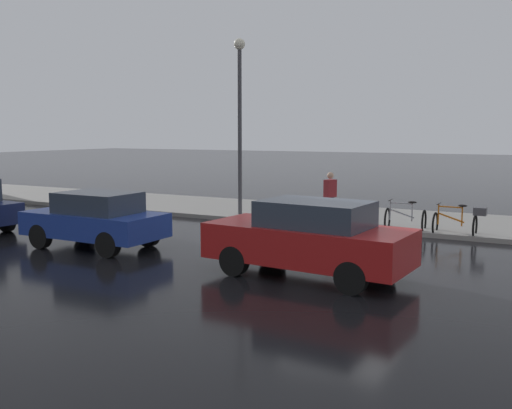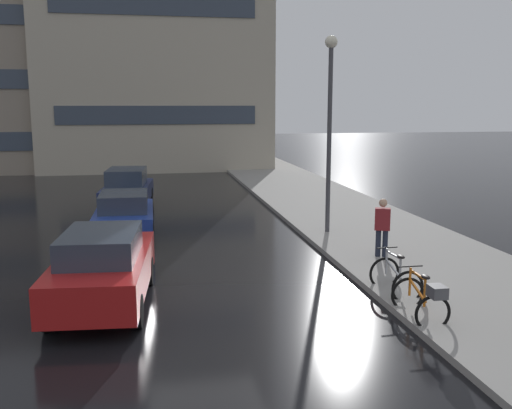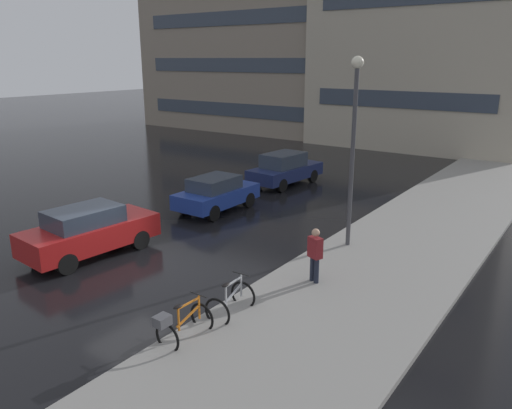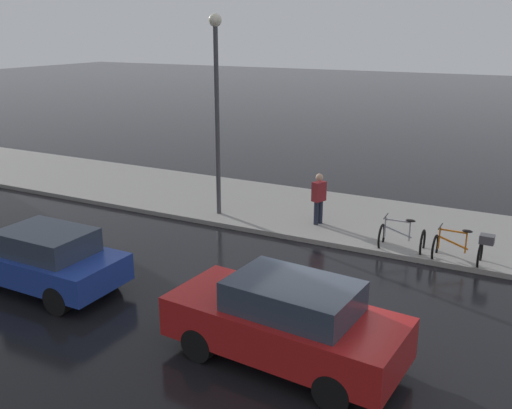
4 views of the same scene
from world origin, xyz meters
The scene contains 8 objects.
ground_plane centered at (0.00, 0.00, 0.00)m, with size 140.00×140.00×0.00m, color black.
sidewalk_kerb centered at (6.00, 10.00, 0.07)m, with size 4.80×60.00×0.14m, color gray.
bicycle_nearest centered at (3.94, -2.12, 0.50)m, with size 0.73×1.42×0.98m.
bicycle_second centered at (4.10, -0.52, 0.41)m, with size 0.79×1.18×0.99m.
car_red centered at (-2.08, 0.03, 0.82)m, with size 2.10×4.39×1.60m.
car_blue centered at (-1.90, 6.13, 0.76)m, with size 1.77×3.74×1.47m.
pedestrian centered at (4.91, 2.19, 0.95)m, with size 0.46×0.38×1.69m.
streetlamp centered at (4.41, 5.36, 3.93)m, with size 0.38×0.38×6.18m.
Camera 4 is at (-10.30, -3.67, 5.76)m, focal length 40.00 mm.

